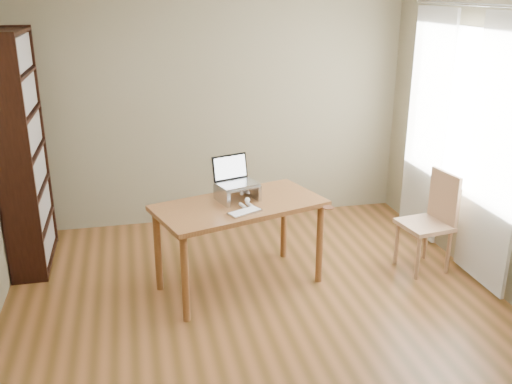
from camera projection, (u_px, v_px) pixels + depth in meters
name	position (u px, v px, depth m)	size (l,w,h in m)	color
room	(272.00, 161.00, 3.87)	(4.04, 4.54, 2.64)	#563916
bookshelf	(22.00, 153.00, 4.98)	(0.30, 0.90, 2.10)	black
curtains	(458.00, 137.00, 5.03)	(0.03, 1.90, 2.25)	white
desk	(240.00, 215.00, 4.69)	(1.51, 1.06, 0.75)	brown
laptop_stand	(237.00, 191.00, 4.70)	(0.32, 0.25, 0.13)	silver
laptop	(236.00, 176.00, 4.71)	(0.37, 0.35, 0.22)	silver
keyboard	(245.00, 212.00, 4.45)	(0.29, 0.22, 0.02)	silver
coaster	(328.00, 207.00, 4.56)	(0.09, 0.09, 0.01)	brown
cat	(237.00, 192.00, 4.73)	(0.24, 0.47, 0.14)	#4B403B
chair	(432.00, 218.00, 5.05)	(0.45, 0.45, 0.90)	#A87F5B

